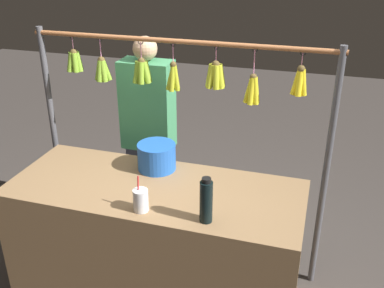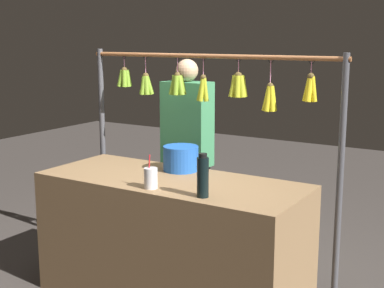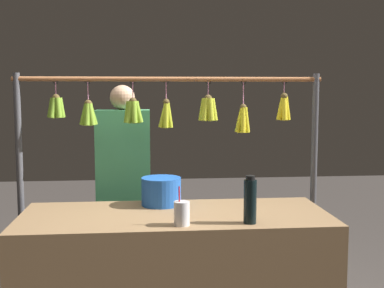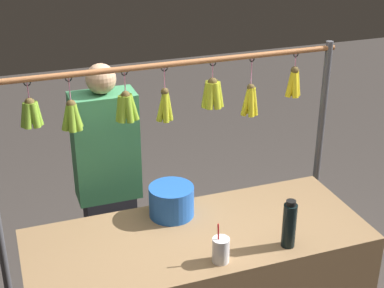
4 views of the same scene
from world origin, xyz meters
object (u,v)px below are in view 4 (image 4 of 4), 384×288
(vendor_person, at_px, (109,191))
(water_bottle, at_px, (289,224))
(blue_bucket, at_px, (171,201))
(drink_cup, at_px, (221,250))

(vendor_person, bearing_deg, water_bottle, 126.65)
(blue_bucket, xyz_separation_m, vendor_person, (0.26, -0.49, -0.15))
(water_bottle, relative_size, vendor_person, 0.16)
(blue_bucket, height_order, drink_cup, drink_cup)
(drink_cup, xyz_separation_m, vendor_person, (0.35, -0.99, -0.13))
(drink_cup, height_order, vendor_person, vendor_person)
(water_bottle, bearing_deg, blue_bucket, -45.95)
(blue_bucket, height_order, vendor_person, vendor_person)
(blue_bucket, relative_size, vendor_person, 0.15)
(blue_bucket, relative_size, drink_cup, 1.18)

